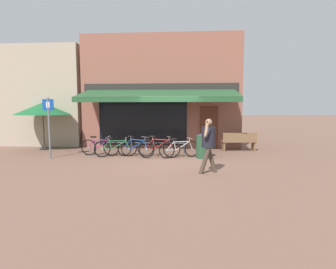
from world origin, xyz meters
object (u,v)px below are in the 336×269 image
parking_sign (49,121)px  bicycle_red (158,148)px  bicycle_purple (100,147)px  pedestrian_adult (208,140)px  bicycle_green (116,148)px  bicycle_blue (135,148)px  litter_bin (203,145)px  bicycle_silver (180,149)px  cafe_parasol (43,109)px  park_bench (239,141)px

parking_sign → bicycle_red: bearing=8.4°
bicycle_purple → pedestrian_adult: 5.15m
bicycle_green → bicycle_purple: bearing=152.2°
parking_sign → bicycle_blue: bearing=9.7°
bicycle_red → litter_bin: (1.83, -0.08, 0.12)m
bicycle_green → bicycle_blue: (0.83, 0.00, 0.02)m
bicycle_green → bicycle_red: bicycle_red is taller
bicycle_green → bicycle_silver: (2.65, -0.03, -0.00)m
bicycle_silver → parking_sign: parking_sign is taller
litter_bin → cafe_parasol: size_ratio=0.39×
bicycle_red → pedestrian_adult: pedestrian_adult is taller
park_bench → bicycle_red: bearing=-160.6°
bicycle_green → parking_sign: size_ratio=0.72×
pedestrian_adult → park_bench: 4.76m
bicycle_green → cafe_parasol: (-3.98, 1.65, 1.61)m
bicycle_purple → bicycle_green: (0.73, -0.17, -0.01)m
bicycle_red → cafe_parasol: cafe_parasol is taller
cafe_parasol → park_bench: bearing=1.1°
pedestrian_adult → park_bench: pedestrian_adult is taller
litter_bin → bicycle_green: bearing=179.6°
bicycle_purple → bicycle_silver: bearing=0.9°
bicycle_green → park_bench: bearing=4.3°
park_bench → bicycle_silver: bearing=-152.4°
pedestrian_adult → cafe_parasol: bearing=-31.0°
bicycle_blue → litter_bin: (2.78, -0.03, 0.13)m
park_bench → parking_sign: bearing=-169.8°
bicycle_purple → pedestrian_adult: (4.33, -2.72, 0.64)m
bicycle_silver → park_bench: size_ratio=1.00×
pedestrian_adult → litter_bin: (0.01, 2.52, -0.50)m
litter_bin → bicycle_blue: bearing=179.5°
bicycle_silver → pedestrian_adult: (0.94, -2.51, 0.66)m
bicycle_blue → bicycle_silver: size_ratio=1.06×
bicycle_green → bicycle_blue: size_ratio=1.00×
bicycle_red → bicycle_silver: 0.88m
bicycle_purple → bicycle_silver: size_ratio=1.03×
bicycle_purple → parking_sign: 2.21m
bicycle_blue → pedestrian_adult: size_ratio=1.03×
bicycle_red → bicycle_green: bearing=-167.7°
litter_bin → cafe_parasol: (-7.58, 1.67, 1.46)m
bicycle_blue → litter_bin: litter_bin is taller
bicycle_purple → parking_sign: bearing=-152.9°
bicycle_green → bicycle_silver: bearing=-15.3°
litter_bin → parking_sign: (-6.10, -0.54, 0.96)m
parking_sign → cafe_parasol: parking_sign is taller
bicycle_silver → bicycle_purple: bearing=153.4°
bicycle_red → parking_sign: 4.45m
bicycle_blue → bicycle_red: size_ratio=0.94×
bicycle_green → parking_sign: parking_sign is taller
bicycle_green → bicycle_blue: bicycle_blue is taller
bicycle_silver → bicycle_blue: bearing=155.8°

